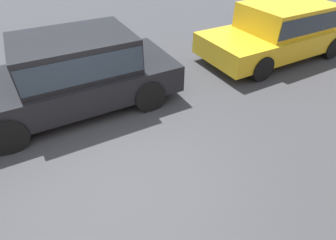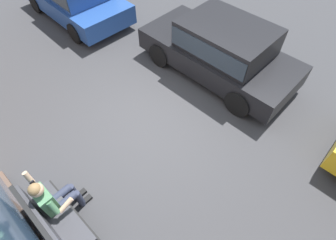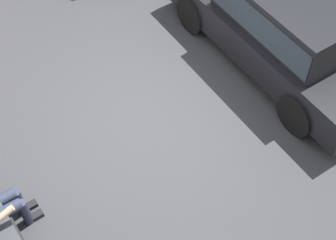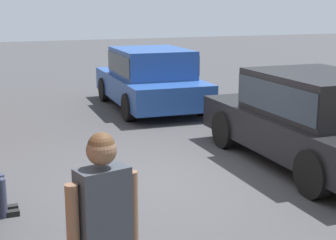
% 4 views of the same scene
% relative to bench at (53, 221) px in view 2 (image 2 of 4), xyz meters
% --- Properties ---
extents(ground_plane, '(60.00, 60.00, 0.00)m').
position_rel_bench_xyz_m(ground_plane, '(0.65, -2.90, -0.57)').
color(ground_plane, '#38383A').
extents(bench, '(1.52, 0.55, 1.00)m').
position_rel_bench_xyz_m(bench, '(0.00, 0.00, 0.00)').
color(bench, black).
rests_on(bench, ground_plane).
extents(person_on_phone, '(0.73, 0.74, 1.33)m').
position_rel_bench_xyz_m(person_on_phone, '(0.25, -0.22, 0.13)').
color(person_on_phone, '#2D3347').
rests_on(person_on_phone, ground_plane).
extents(parked_car_mid, '(4.28, 1.99, 1.51)m').
position_rel_bench_xyz_m(parked_car_mid, '(0.57, -5.39, 0.26)').
color(parked_car_mid, black).
rests_on(parked_car_mid, ground_plane).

